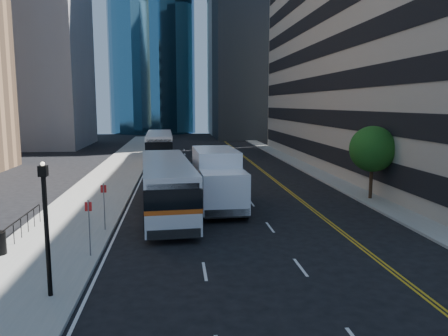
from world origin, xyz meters
name	(u,v)px	position (x,y,z in m)	size (l,w,h in m)	color
ground	(269,239)	(0.00, 0.00, 0.00)	(160.00, 160.00, 0.00)	black
sidewalk_west	(120,169)	(-10.50, 25.00, 0.07)	(5.00, 90.00, 0.15)	gray
sidewalk_east	(302,166)	(9.00, 25.00, 0.07)	(2.00, 90.00, 0.15)	gray
midrise_west	(23,34)	(-28.00, 52.00, 17.50)	(18.00, 18.00, 35.00)	gray
street_tree	(373,149)	(9.00, 8.00, 3.64)	(3.20, 3.20, 5.10)	#332114
lamp_post	(46,224)	(-9.00, -6.00, 2.72)	(0.28, 0.28, 4.56)	black
bus_front	(166,185)	(-5.23, 5.71, 1.81)	(3.76, 13.00, 3.31)	silver
bus_rear	(160,146)	(-6.60, 31.18, 1.85)	(3.22, 13.18, 3.38)	white
box_truck	(218,178)	(-1.94, 6.92, 1.98)	(3.03, 7.95, 3.76)	white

